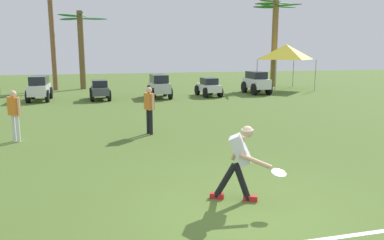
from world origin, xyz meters
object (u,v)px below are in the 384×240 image
object	(u,v)px
palm_tree_left_of_centre	(81,45)
palm_tree_far_right	(276,35)
parked_car_slot_b	(100,90)
parked_car_slot_c	(159,85)
frisbee_thrower	(240,159)
parked_car_slot_e	(256,82)
palm_tree_far_left	(51,28)
frisbee_in_flight	(279,173)
parked_car_slot_a	(39,87)
teammate_near_sideline	(14,111)
event_tent	(286,52)
parked_car_slot_d	(209,87)
teammate_midfield	(149,106)
palm_tree_right_of_centre	(274,36)

from	to	relation	value
palm_tree_left_of_centre	palm_tree_far_right	size ratio (longest dim) A/B	0.84
parked_car_slot_b	parked_car_slot_c	xyz separation A→B (m)	(3.38, 0.08, 0.16)
frisbee_thrower	parked_car_slot_c	xyz separation A→B (m)	(1.08, 15.47, -0.07)
frisbee_thrower	parked_car_slot_e	world-z (taller)	frisbee_thrower
parked_car_slot_e	palm_tree_far_left	xyz separation A→B (m)	(-12.67, 5.46, 3.45)
frisbee_in_flight	palm_tree_far_left	size ratio (longest dim) A/B	0.04
parked_car_slot_a	palm_tree_far_left	distance (m)	6.59
parked_car_slot_a	frisbee_in_flight	bearing A→B (deg)	-69.65
teammate_near_sideline	parked_car_slot_e	size ratio (longest dim) A/B	0.66
teammate_near_sideline	event_tent	distance (m)	19.57
parked_car_slot_d	palm_tree_far_left	xyz separation A→B (m)	(-9.34, 5.98, 3.63)
parked_car_slot_c	frisbee_thrower	bearing A→B (deg)	-94.01
parked_car_slot_b	palm_tree_left_of_centre	bearing A→B (deg)	99.74
parked_car_slot_d	parked_car_slot_e	distance (m)	3.38
frisbee_thrower	parked_car_slot_a	xyz separation A→B (m)	(-5.51, 15.84, -0.07)
teammate_midfield	frisbee_thrower	bearing A→B (deg)	-82.13
parked_car_slot_c	parked_car_slot_a	bearing A→B (deg)	176.84
event_tent	palm_tree_right_of_centre	bearing A→B (deg)	84.22
parked_car_slot_b	palm_tree_left_of_centre	world-z (taller)	palm_tree_left_of_centre
event_tent	frisbee_in_flight	bearing A→B (deg)	-118.33
frisbee_thrower	parked_car_slot_c	distance (m)	15.51
parked_car_slot_e	parked_car_slot_a	bearing A→B (deg)	-179.39
palm_tree_far_left	palm_tree_right_of_centre	distance (m)	16.00
parked_car_slot_a	event_tent	distance (m)	16.22
palm_tree_far_right	event_tent	world-z (taller)	palm_tree_far_right
palm_tree_far_left	event_tent	world-z (taller)	palm_tree_far_left
parked_car_slot_b	palm_tree_far_right	xyz separation A→B (m)	(13.50, 5.71, 3.31)
palm_tree_far_left	event_tent	xyz separation A→B (m)	(15.71, -3.50, -1.58)
parked_car_slot_e	palm_tree_far_right	distance (m)	7.11
frisbee_thrower	teammate_near_sideline	xyz separation A→B (m)	(-4.88, 5.90, 0.15)
parked_car_slot_d	palm_tree_left_of_centre	distance (m)	10.08
frisbee_in_flight	parked_car_slot_e	distance (m)	17.83
parked_car_slot_c	palm_tree_far_right	distance (m)	12.01
parked_car_slot_c	palm_tree_left_of_centre	bearing A→B (deg)	125.52
parked_car_slot_a	parked_car_slot_e	xyz separation A→B (m)	(12.93, 0.14, 0.02)
palm_tree_far_left	palm_tree_left_of_centre	distance (m)	2.19
frisbee_in_flight	palm_tree_far_left	world-z (taller)	palm_tree_far_left
parked_car_slot_d	parked_car_slot_e	size ratio (longest dim) A/B	0.96
parked_car_slot_d	palm_tree_left_of_centre	xyz separation A→B (m)	(-7.47, 6.28, 2.54)
frisbee_thrower	teammate_midfield	distance (m)	5.99
parked_car_slot_e	palm_tree_left_of_centre	xyz separation A→B (m)	(-10.80, 5.75, 2.36)
teammate_midfield	palm_tree_far_left	xyz separation A→B (m)	(-4.44, 15.50, 3.26)
parked_car_slot_c	palm_tree_far_right	xyz separation A→B (m)	(10.12, 5.63, 3.16)
parked_car_slot_c	palm_tree_left_of_centre	size ratio (longest dim) A/B	0.44
parked_car_slot_e	palm_tree_left_of_centre	size ratio (longest dim) A/B	0.44
teammate_near_sideline	parked_car_slot_b	xyz separation A→B (m)	(2.59, 9.49, -0.38)
frisbee_in_flight	parked_car_slot_b	bearing A→B (deg)	100.12
frisbee_in_flight	parked_car_slot_a	world-z (taller)	parked_car_slot_a
parked_car_slot_d	palm_tree_far_right	size ratio (longest dim) A/B	0.35
frisbee_thrower	parked_car_slot_c	world-z (taller)	frisbee_thrower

